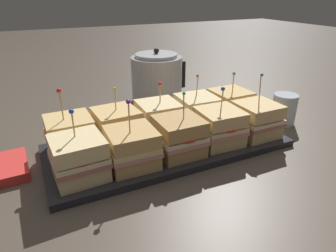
{
  "coord_description": "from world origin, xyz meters",
  "views": [
    {
      "loc": [
        -0.31,
        -0.66,
        0.4
      ],
      "look_at": [
        0.0,
        0.0,
        0.07
      ],
      "focal_mm": 32.0,
      "sensor_mm": 36.0,
      "label": 1
    }
  ],
  "objects_px": {
    "sandwich_front_center": "(179,136)",
    "drinking_glass": "(284,109)",
    "sandwich_front_left": "(132,148)",
    "sandwich_front_far_right": "(256,120)",
    "sandwich_back_right": "(197,111)",
    "sandwich_back_left": "(117,127)",
    "sandwich_back_far_right": "(230,105)",
    "sandwich_back_far_left": "(70,135)",
    "sandwich_front_right": "(219,127)",
    "sandwich_back_center": "(159,118)",
    "sandwich_front_far_left": "(79,158)",
    "serving_platter": "(168,145)",
    "kettle_steel": "(157,78)"
  },
  "relations": [
    {
      "from": "sandwich_back_far_left",
      "to": "sandwich_back_center",
      "type": "bearing_deg",
      "value": 0.46
    },
    {
      "from": "sandwich_front_far_right",
      "to": "sandwich_back_right",
      "type": "xyz_separation_m",
      "value": [
        -0.12,
        0.13,
        -0.0
      ]
    },
    {
      "from": "sandwich_front_right",
      "to": "sandwich_front_center",
      "type": "bearing_deg",
      "value": -178.29
    },
    {
      "from": "sandwich_back_left",
      "to": "kettle_steel",
      "type": "height_order",
      "value": "kettle_steel"
    },
    {
      "from": "serving_platter",
      "to": "sandwich_back_right",
      "type": "bearing_deg",
      "value": 26.5
    },
    {
      "from": "serving_platter",
      "to": "sandwich_back_center",
      "type": "relative_size",
      "value": 4.19
    },
    {
      "from": "sandwich_front_far_left",
      "to": "sandwich_back_far_left",
      "type": "xyz_separation_m",
      "value": [
        0.0,
        0.12,
        0.0
      ]
    },
    {
      "from": "sandwich_front_far_right",
      "to": "drinking_glass",
      "type": "relative_size",
      "value": 1.81
    },
    {
      "from": "sandwich_front_far_right",
      "to": "sandwich_back_far_right",
      "type": "height_order",
      "value": "sandwich_front_far_right"
    },
    {
      "from": "sandwich_front_far_right",
      "to": "sandwich_back_center",
      "type": "relative_size",
      "value": 1.15
    },
    {
      "from": "sandwich_front_right",
      "to": "sandwich_front_far_right",
      "type": "bearing_deg",
      "value": -1.96
    },
    {
      "from": "serving_platter",
      "to": "drinking_glass",
      "type": "height_order",
      "value": "drinking_glass"
    },
    {
      "from": "sandwich_front_far_left",
      "to": "sandwich_back_left",
      "type": "relative_size",
      "value": 1.01
    },
    {
      "from": "sandwich_back_center",
      "to": "kettle_steel",
      "type": "height_order",
      "value": "kettle_steel"
    },
    {
      "from": "sandwich_front_far_right",
      "to": "sandwich_back_far_right",
      "type": "distance_m",
      "value": 0.13
    },
    {
      "from": "sandwich_back_center",
      "to": "serving_platter",
      "type": "bearing_deg",
      "value": -92.18
    },
    {
      "from": "serving_platter",
      "to": "sandwich_front_left",
      "type": "bearing_deg",
      "value": -152.84
    },
    {
      "from": "sandwich_back_right",
      "to": "kettle_steel",
      "type": "height_order",
      "value": "kettle_steel"
    },
    {
      "from": "serving_platter",
      "to": "sandwich_front_far_left",
      "type": "height_order",
      "value": "sandwich_front_far_left"
    },
    {
      "from": "serving_platter",
      "to": "sandwich_back_left",
      "type": "height_order",
      "value": "sandwich_back_left"
    },
    {
      "from": "sandwich_back_center",
      "to": "drinking_glass",
      "type": "bearing_deg",
      "value": -9.66
    },
    {
      "from": "sandwich_back_center",
      "to": "sandwich_back_right",
      "type": "xyz_separation_m",
      "value": [
        0.12,
        -0.0,
        -0.0
      ]
    },
    {
      "from": "sandwich_front_right",
      "to": "serving_platter",
      "type": "bearing_deg",
      "value": 154.44
    },
    {
      "from": "sandwich_front_right",
      "to": "sandwich_back_center",
      "type": "distance_m",
      "value": 0.17
    },
    {
      "from": "sandwich_front_left",
      "to": "kettle_steel",
      "type": "relative_size",
      "value": 0.79
    },
    {
      "from": "drinking_glass",
      "to": "sandwich_front_far_right",
      "type": "bearing_deg",
      "value": -161.04
    },
    {
      "from": "sandwich_front_center",
      "to": "sandwich_back_far_right",
      "type": "relative_size",
      "value": 1.05
    },
    {
      "from": "sandwich_front_left",
      "to": "sandwich_front_right",
      "type": "distance_m",
      "value": 0.25
    },
    {
      "from": "sandwich_back_right",
      "to": "sandwich_back_left",
      "type": "bearing_deg",
      "value": -179.77
    },
    {
      "from": "sandwich_front_far_left",
      "to": "sandwich_front_center",
      "type": "bearing_deg",
      "value": -0.33
    },
    {
      "from": "sandwich_front_right",
      "to": "sandwich_back_right",
      "type": "bearing_deg",
      "value": 88.96
    },
    {
      "from": "sandwich_front_center",
      "to": "drinking_glass",
      "type": "bearing_deg",
      "value": 7.77
    },
    {
      "from": "sandwich_back_far_left",
      "to": "sandwich_back_center",
      "type": "height_order",
      "value": "sandwich_back_far_left"
    },
    {
      "from": "sandwich_back_far_left",
      "to": "kettle_steel",
      "type": "relative_size",
      "value": 0.82
    },
    {
      "from": "sandwich_front_center",
      "to": "sandwich_back_far_right",
      "type": "xyz_separation_m",
      "value": [
        0.25,
        0.13,
        0.0
      ]
    },
    {
      "from": "sandwich_back_left",
      "to": "sandwich_front_far_right",
      "type": "bearing_deg",
      "value": -18.66
    },
    {
      "from": "sandwich_back_center",
      "to": "drinking_glass",
      "type": "xyz_separation_m",
      "value": [
        0.41,
        -0.07,
        -0.02
      ]
    },
    {
      "from": "sandwich_front_far_right",
      "to": "drinking_glass",
      "type": "xyz_separation_m",
      "value": [
        0.17,
        0.06,
        -0.02
      ]
    },
    {
      "from": "sandwich_back_far_right",
      "to": "sandwich_front_center",
      "type": "bearing_deg",
      "value": -152.96
    },
    {
      "from": "sandwich_front_left",
      "to": "sandwich_front_far_right",
      "type": "relative_size",
      "value": 0.96
    },
    {
      "from": "sandwich_back_far_left",
      "to": "sandwich_back_center",
      "type": "relative_size",
      "value": 1.13
    },
    {
      "from": "sandwich_back_center",
      "to": "kettle_steel",
      "type": "relative_size",
      "value": 0.72
    },
    {
      "from": "serving_platter",
      "to": "sandwich_front_left",
      "type": "xyz_separation_m",
      "value": [
        -0.13,
        -0.06,
        0.05
      ]
    },
    {
      "from": "sandwich_back_far_right",
      "to": "sandwich_back_far_left",
      "type": "bearing_deg",
      "value": -179.72
    },
    {
      "from": "serving_platter",
      "to": "drinking_glass",
      "type": "xyz_separation_m",
      "value": [
        0.41,
        -0.01,
        0.04
      ]
    },
    {
      "from": "sandwich_front_left",
      "to": "sandwich_back_far_left",
      "type": "height_order",
      "value": "sandwich_back_far_left"
    },
    {
      "from": "sandwich_front_far_left",
      "to": "sandwich_front_center",
      "type": "relative_size",
      "value": 0.97
    },
    {
      "from": "sandwich_front_right",
      "to": "sandwich_back_far_right",
      "type": "xyz_separation_m",
      "value": [
        0.13,
        0.12,
        -0.0
      ]
    },
    {
      "from": "sandwich_front_center",
      "to": "sandwich_back_left",
      "type": "xyz_separation_m",
      "value": [
        -0.13,
        0.12,
        -0.0
      ]
    },
    {
      "from": "sandwich_front_left",
      "to": "sandwich_back_center",
      "type": "relative_size",
      "value": 1.1
    }
  ]
}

